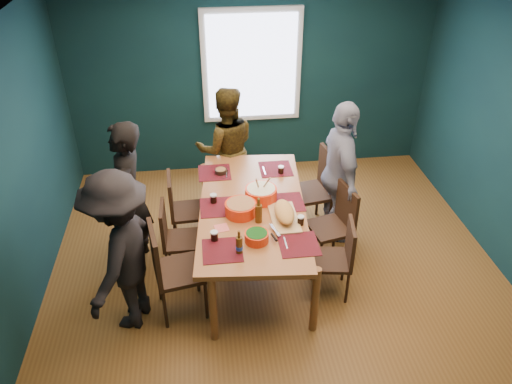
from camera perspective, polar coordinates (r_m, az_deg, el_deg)
room at (r=5.01m, az=2.37°, el=4.09°), size 5.01×5.01×2.71m
dining_table at (r=5.28m, az=-0.44°, el=-2.19°), size 1.28×2.26×0.83m
chair_left_far at (r=5.80m, az=-8.61°, el=-1.53°), size 0.44×0.44×0.92m
chair_left_mid at (r=5.42m, az=-9.40°, el=-4.82°), size 0.40×0.40×0.87m
chair_left_near at (r=4.89m, az=-9.94°, el=-8.25°), size 0.55×0.55×1.04m
chair_right_far at (r=6.05m, az=7.10°, el=0.89°), size 0.54×0.54×1.03m
chair_right_mid at (r=5.57m, az=9.29°, el=-3.13°), size 0.51×0.51×0.94m
chair_right_near at (r=5.17m, az=9.54°, el=-6.98°), size 0.45×0.45×0.87m
person_far_left at (r=5.43m, az=-14.32°, el=-0.73°), size 0.45×0.66×1.74m
person_back at (r=6.35m, az=-3.42°, el=4.97°), size 0.82×0.66×1.63m
person_right at (r=5.76m, az=9.60°, el=2.02°), size 0.45×1.03×1.74m
person_near_left at (r=4.76m, az=-15.10°, el=-6.73°), size 0.96×1.23×1.68m
bowl_salad at (r=5.06m, az=-1.76°, el=-1.85°), size 0.32×0.32×0.13m
bowl_dumpling at (r=5.28m, az=0.57°, el=-0.14°), size 0.34×0.34×0.32m
bowl_herbs at (r=4.72m, az=0.07°, el=-5.12°), size 0.23×0.23×0.10m
cutting_board at (r=5.00m, az=3.25°, el=-2.46°), size 0.32×0.66×0.15m
small_bowl at (r=5.78m, az=-4.04°, el=2.40°), size 0.14×0.14×0.06m
beer_bottle_a at (r=4.56m, az=-1.93°, el=-6.08°), size 0.07×0.07×0.25m
beer_bottle_b at (r=4.93m, az=0.30°, el=-2.40°), size 0.07×0.07×0.28m
cola_glass_a at (r=4.74m, az=-4.79°, el=-4.99°), size 0.07×0.07×0.10m
cola_glass_b at (r=4.95m, az=5.13°, el=-3.18°), size 0.07×0.07×0.10m
cola_glass_c at (r=5.76m, az=2.87°, el=2.59°), size 0.07×0.07×0.09m
cola_glass_d at (r=5.26m, az=-4.88°, el=-0.71°), size 0.07×0.07×0.10m
napkin_a at (r=5.32m, az=3.66°, el=-0.90°), size 0.14×0.14×0.00m
napkin_b at (r=4.92m, az=-3.96°, el=-4.12°), size 0.15×0.15×0.00m
napkin_c at (r=4.75m, az=4.61°, el=-5.75°), size 0.14×0.14×0.00m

